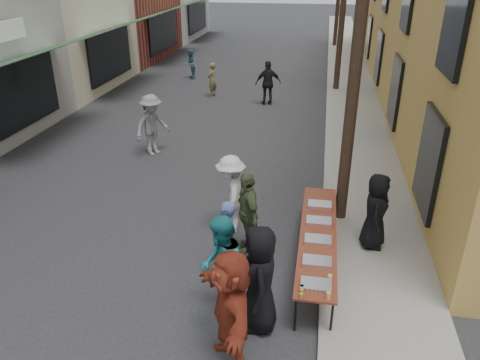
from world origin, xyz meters
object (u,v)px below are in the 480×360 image
(guest_front_c, at_px, (222,268))
(utility_pole_near, at_px, (361,19))
(server, at_px, (376,211))
(catering_tray_sausage, at_px, (316,285))
(serving_table, at_px, (318,235))
(guest_front_a, at_px, (260,279))

(guest_front_c, bearing_deg, utility_pole_near, 139.67)
(utility_pole_near, xyz_separation_m, server, (0.63, -1.13, -3.59))
(catering_tray_sausage, distance_m, server, 2.71)
(serving_table, bearing_deg, server, 35.59)
(utility_pole_near, relative_size, server, 5.53)
(utility_pole_near, xyz_separation_m, catering_tray_sausage, (-0.50, -3.58, -3.71))
(serving_table, relative_size, catering_tray_sausage, 8.00)
(utility_pole_near, distance_m, catering_tray_sausage, 5.18)
(catering_tray_sausage, distance_m, guest_front_c, 1.56)
(guest_front_c, bearing_deg, catering_tray_sausage, 79.77)
(catering_tray_sausage, distance_m, guest_front_a, 0.93)
(guest_front_a, bearing_deg, guest_front_c, -117.42)
(utility_pole_near, relative_size, guest_front_a, 4.80)
(guest_front_c, distance_m, server, 3.64)
(server, bearing_deg, serving_table, 131.89)
(guest_front_c, bearing_deg, serving_table, 126.28)
(catering_tray_sausage, bearing_deg, serving_table, 90.00)
(guest_front_c, xyz_separation_m, server, (2.68, 2.46, -0.02))
(guest_front_a, bearing_deg, serving_table, 142.78)
(utility_pole_near, distance_m, server, 3.81)
(serving_table, xyz_separation_m, guest_front_c, (-1.56, -1.66, 0.22))
(catering_tray_sausage, relative_size, guest_front_c, 0.27)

